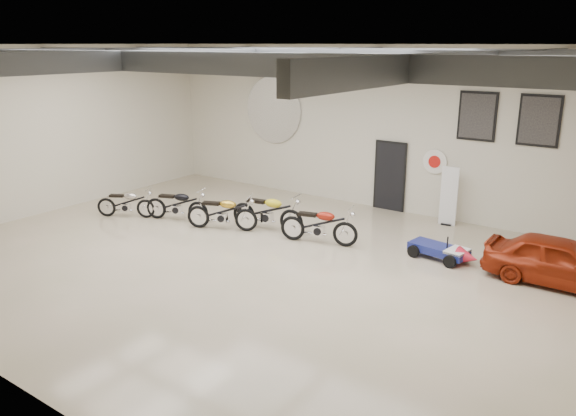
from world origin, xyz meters
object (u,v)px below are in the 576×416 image
Objects in this scene: motorcycle_silver at (126,202)px; go_kart at (444,248)px; motorcycle_gold at (222,212)px; motorcycle_red at (319,224)px; motorcycle_black at (177,204)px; motorcycle_yellow at (267,211)px; vintage_car at (560,261)px; banner_stand at (449,195)px.

motorcycle_silver reaches higher than go_kart.
motorcycle_gold is at bearing -14.10° from motorcycle_silver.
go_kart is (5.91, 1.35, -0.21)m from motorcycle_gold.
motorcycle_gold is 0.98× the size of motorcycle_red.
motorcycle_red reaches higher than go_kart.
motorcycle_yellow is at bearing -1.85° from motorcycle_black.
banner_stand is at bearing 52.04° from vintage_car.
motorcycle_gold is at bearing -158.64° from go_kart.
motorcycle_gold is 0.93× the size of motorcycle_yellow.
go_kart is at bearing -1.47° from motorcycle_yellow.
motorcycle_silver is at bearing -175.43° from motorcycle_black.
motorcycle_silver is at bearing -158.14° from go_kart.
motorcycle_black is at bearing -160.33° from go_kart.
motorcycle_black is at bearing -171.63° from motorcycle_yellow.
motorcycle_gold reaches higher than go_kart.
motorcycle_red is at bearing -128.09° from banner_stand.
banner_stand is 0.56× the size of vintage_car.
motorcycle_silver is at bearing -169.29° from motorcycle_yellow.
motorcycle_red is at bearing 97.69° from vintage_car.
motorcycle_black is at bearing -4.57° from motorcycle_silver.
banner_stand reaches higher than vintage_car.
banner_stand reaches higher than motorcycle_red.
motorcycle_black is 1.65m from motorcycle_gold.
motorcycle_red is at bearing -11.00° from motorcycle_gold.
vintage_car reaches higher than motorcycle_gold.
motorcycle_silver is at bearing 100.38° from vintage_car.
go_kart is at bearing 91.02° from vintage_car.
motorcycle_gold is at bearing -14.32° from motorcycle_black.
motorcycle_black is 1.12× the size of go_kart.
motorcycle_yellow is at bearing -8.65° from motorcycle_silver.
banner_stand is at bearing 2.52° from motorcycle_silver.
motorcycle_silver is 0.91× the size of motorcycle_black.
vintage_car is at bearing -17.58° from motorcycle_silver.
motorcycle_gold is (3.13, 0.80, 0.06)m from motorcycle_silver.
vintage_car is at bearing 9.97° from go_kart.
go_kart is at bearing -8.10° from motorcycle_black.
banner_stand reaches higher than motorcycle_yellow.
motorcycle_yellow reaches higher than motorcycle_gold.
banner_stand is 0.86× the size of motorcycle_red.
vintage_car is (10.08, 1.55, 0.03)m from motorcycle_black.
motorcycle_silver is 1.62m from motorcycle_black.
motorcycle_black is 7.70m from go_kart.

